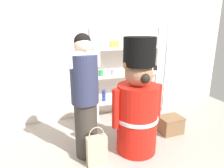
% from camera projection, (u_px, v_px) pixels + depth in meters
% --- Properties ---
extents(back_wall, '(6.40, 0.12, 2.60)m').
position_uv_depth(back_wall, '(82.00, 49.00, 3.73)').
color(back_wall, silver).
rests_on(back_wall, ground_plane).
extents(merchandise_shelf, '(1.50, 0.35, 1.69)m').
position_uv_depth(merchandise_shelf, '(130.00, 73.00, 3.97)').
color(merchandise_shelf, white).
rests_on(merchandise_shelf, ground_plane).
extents(teddy_bear_guard, '(0.73, 0.58, 1.59)m').
position_uv_depth(teddy_bear_guard, '(138.00, 104.00, 2.74)').
color(teddy_bear_guard, red).
rests_on(teddy_bear_guard, ground_plane).
extents(person_shopper, '(0.37, 0.35, 1.64)m').
position_uv_depth(person_shopper, '(85.00, 97.00, 2.59)').
color(person_shopper, '#38332D').
rests_on(person_shopper, ground_plane).
extents(shopping_bag, '(0.26, 0.11, 0.53)m').
position_uv_depth(shopping_bag, '(97.00, 150.00, 2.57)').
color(shopping_bag, '#C1AD89').
rests_on(shopping_bag, ground_plane).
extents(display_crate, '(0.38, 0.29, 0.28)m').
position_uv_depth(display_crate, '(170.00, 125.00, 3.36)').
color(display_crate, brown).
rests_on(display_crate, ground_plane).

